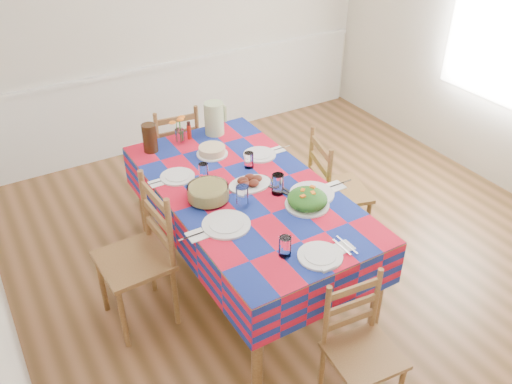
{
  "coord_description": "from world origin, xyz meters",
  "views": [
    {
      "loc": [
        -2.14,
        -2.72,
        2.92
      ],
      "look_at": [
        -0.49,
        0.06,
        0.79
      ],
      "focal_mm": 38.0,
      "sensor_mm": 36.0,
      "label": 1
    }
  ],
  "objects_px": {
    "green_pitcher": "(214,118)",
    "chair_far": "(175,153)",
    "dining_table": "(246,199)",
    "chair_right": "(334,192)",
    "tea_pitcher": "(150,138)",
    "meat_platter": "(250,182)",
    "chair_left": "(140,258)",
    "chair_near": "(360,350)"
  },
  "relations": [
    {
      "from": "dining_table",
      "to": "green_pitcher",
      "type": "distance_m",
      "value": 0.93
    },
    {
      "from": "meat_platter",
      "to": "chair_right",
      "type": "relative_size",
      "value": 0.32
    },
    {
      "from": "chair_near",
      "to": "chair_right",
      "type": "height_order",
      "value": "chair_right"
    },
    {
      "from": "tea_pitcher",
      "to": "meat_platter",
      "type": "bearing_deg",
      "value": -63.35
    },
    {
      "from": "meat_platter",
      "to": "chair_far",
      "type": "distance_m",
      "value": 1.34
    },
    {
      "from": "chair_left",
      "to": "chair_right",
      "type": "xyz_separation_m",
      "value": [
        1.66,
        0.01,
        -0.02
      ]
    },
    {
      "from": "chair_far",
      "to": "chair_left",
      "type": "height_order",
      "value": "chair_left"
    },
    {
      "from": "chair_far",
      "to": "chair_right",
      "type": "xyz_separation_m",
      "value": [
        0.84,
        -1.3,
        0.03
      ]
    },
    {
      "from": "chair_near",
      "to": "chair_far",
      "type": "height_order",
      "value": "chair_far"
    },
    {
      "from": "chair_right",
      "to": "meat_platter",
      "type": "bearing_deg",
      "value": 104.35
    },
    {
      "from": "chair_near",
      "to": "chair_far",
      "type": "xyz_separation_m",
      "value": [
        -0.01,
        2.63,
        0.04
      ]
    },
    {
      "from": "chair_right",
      "to": "chair_near",
      "type": "bearing_deg",
      "value": 163.49
    },
    {
      "from": "meat_platter",
      "to": "chair_left",
      "type": "distance_m",
      "value": 0.93
    },
    {
      "from": "dining_table",
      "to": "chair_right",
      "type": "distance_m",
      "value": 0.86
    },
    {
      "from": "tea_pitcher",
      "to": "chair_far",
      "type": "relative_size",
      "value": 0.24
    },
    {
      "from": "meat_platter",
      "to": "chair_right",
      "type": "bearing_deg",
      "value": -1.04
    },
    {
      "from": "chair_left",
      "to": "tea_pitcher",
      "type": "bearing_deg",
      "value": 149.95
    },
    {
      "from": "dining_table",
      "to": "chair_left",
      "type": "bearing_deg",
      "value": 179.85
    },
    {
      "from": "meat_platter",
      "to": "tea_pitcher",
      "type": "bearing_deg",
      "value": 116.65
    },
    {
      "from": "chair_far",
      "to": "chair_left",
      "type": "bearing_deg",
      "value": 64.0
    },
    {
      "from": "chair_far",
      "to": "chair_left",
      "type": "xyz_separation_m",
      "value": [
        -0.82,
        -1.31,
        0.05
      ]
    },
    {
      "from": "green_pitcher",
      "to": "chair_far",
      "type": "height_order",
      "value": "green_pitcher"
    },
    {
      "from": "meat_platter",
      "to": "chair_near",
      "type": "distance_m",
      "value": 1.4
    },
    {
      "from": "green_pitcher",
      "to": "chair_far",
      "type": "relative_size",
      "value": 0.29
    },
    {
      "from": "green_pitcher",
      "to": "meat_platter",
      "type": "bearing_deg",
      "value": -100.16
    },
    {
      "from": "dining_table",
      "to": "tea_pitcher",
      "type": "distance_m",
      "value": 0.97
    },
    {
      "from": "green_pitcher",
      "to": "chair_left",
      "type": "height_order",
      "value": "green_pitcher"
    },
    {
      "from": "meat_platter",
      "to": "chair_near",
      "type": "bearing_deg",
      "value": -91.81
    },
    {
      "from": "tea_pitcher",
      "to": "chair_near",
      "type": "relative_size",
      "value": 0.26
    },
    {
      "from": "dining_table",
      "to": "green_pitcher",
      "type": "relative_size",
      "value": 7.52
    },
    {
      "from": "tea_pitcher",
      "to": "chair_right",
      "type": "relative_size",
      "value": 0.23
    },
    {
      "from": "green_pitcher",
      "to": "tea_pitcher",
      "type": "height_order",
      "value": "green_pitcher"
    },
    {
      "from": "tea_pitcher",
      "to": "dining_table",
      "type": "bearing_deg",
      "value": -66.6
    },
    {
      "from": "tea_pitcher",
      "to": "green_pitcher",
      "type": "bearing_deg",
      "value": 1.4
    },
    {
      "from": "meat_platter",
      "to": "tea_pitcher",
      "type": "xyz_separation_m",
      "value": [
        -0.42,
        0.84,
        0.09
      ]
    },
    {
      "from": "tea_pitcher",
      "to": "chair_right",
      "type": "bearing_deg",
      "value": -35.32
    },
    {
      "from": "chair_right",
      "to": "chair_left",
      "type": "bearing_deg",
      "value": 105.75
    },
    {
      "from": "dining_table",
      "to": "tea_pitcher",
      "type": "xyz_separation_m",
      "value": [
        -0.38,
        0.87,
        0.21
      ]
    },
    {
      "from": "dining_table",
      "to": "chair_near",
      "type": "bearing_deg",
      "value": -89.82
    },
    {
      "from": "chair_near",
      "to": "chair_far",
      "type": "relative_size",
      "value": 0.93
    },
    {
      "from": "chair_near",
      "to": "chair_right",
      "type": "relative_size",
      "value": 0.88
    },
    {
      "from": "dining_table",
      "to": "chair_right",
      "type": "bearing_deg",
      "value": 0.86
    }
  ]
}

